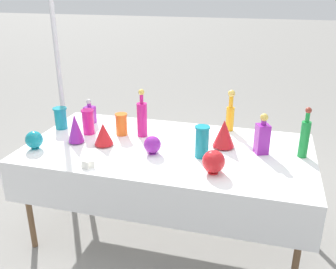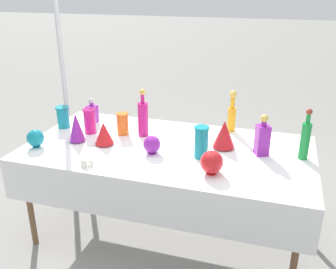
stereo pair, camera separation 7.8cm
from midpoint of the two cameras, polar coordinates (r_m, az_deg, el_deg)
ground_plane at (r=3.16m, az=-0.74°, el=-14.62°), size 40.00×40.00×0.00m
display_table at (r=2.76m, az=-1.01°, el=-3.19°), size 2.09×1.09×0.76m
tall_bottle_0 at (r=2.71m, az=19.33°, el=-0.31°), size 0.06×0.06×0.36m
tall_bottle_1 at (r=3.07m, az=8.75°, el=3.26°), size 0.07×0.07×0.34m
tall_bottle_2 at (r=2.93m, az=-4.75°, el=2.57°), size 0.08×0.08×0.38m
square_decanter_0 at (r=2.69m, az=13.36°, el=-0.32°), size 0.11×0.11×0.30m
square_decanter_1 at (r=3.29m, az=-12.49°, el=3.15°), size 0.09×0.09×0.22m
slender_vase_0 at (r=3.22m, az=-16.72°, el=2.51°), size 0.11×0.11×0.18m
slender_vase_1 at (r=2.99m, az=-7.86°, el=1.65°), size 0.10×0.10×0.18m
slender_vase_2 at (r=2.58m, az=4.34°, el=-0.99°), size 0.10×0.10×0.23m
slender_vase_3 at (r=3.05m, az=-12.79°, el=2.00°), size 0.10×0.10×0.20m
fluted_vase_0 at (r=2.81m, az=-10.61°, el=0.08°), size 0.14×0.14×0.17m
fluted_vase_1 at (r=2.75m, az=7.72°, el=0.17°), size 0.16×0.16×0.21m
fluted_vase_2 at (r=2.89m, az=-14.70°, el=0.93°), size 0.12×0.12×0.23m
round_bowl_0 at (r=2.90m, az=-20.47°, el=-0.76°), size 0.13×0.13×0.13m
round_bowl_1 at (r=2.64m, az=-3.24°, el=-1.57°), size 0.12×0.12×0.13m
round_bowl_2 at (r=2.38m, az=6.02°, el=-4.12°), size 0.15×0.15×0.15m
price_tag_left at (r=2.52m, az=-12.55°, el=-4.50°), size 0.05×0.03×0.04m
price_tag_center at (r=2.51m, az=-13.44°, el=-4.58°), size 0.06×0.03×0.05m
cardboard_box_behind_left at (r=3.95m, az=11.00°, el=-3.74°), size 0.52×0.53×0.46m
canopy_pole at (r=3.72m, az=-16.48°, el=5.50°), size 0.18×0.18×2.27m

